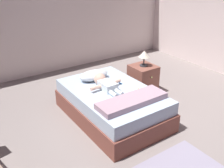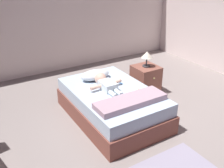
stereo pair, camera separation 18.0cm
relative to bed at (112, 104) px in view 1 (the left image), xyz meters
The scene contains 10 objects.
ground_plane 0.67m from the bed, 86.64° to the right, with size 8.00×8.00×0.00m, color gray.
wall_behind_bed 2.61m from the bed, 89.11° to the left, with size 8.00×0.12×2.61m, color silver.
bed is the anchor object (origin of this frame).
pillow 0.58m from the bed, 93.59° to the left, with size 0.50×0.27×0.16m.
baby 0.34m from the bed, 108.40° to the left, with size 0.54×0.61×0.19m.
toothbrush 0.38m from the bed, 35.22° to the left, with size 0.02×0.16×0.02m.
nightstand 1.06m from the bed, 22.79° to the left, with size 0.43×0.46×0.52m.
lamp 1.16m from the bed, 22.80° to the left, with size 0.20×0.20×0.28m.
blanket 0.56m from the bed, 90.00° to the right, with size 1.01×0.33×0.08m.
baby_bottle 0.48m from the bed, 42.18° to the right, with size 0.06×0.09×0.07m.
Camera 1 is at (-1.99, -2.23, 2.20)m, focal length 41.37 mm.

